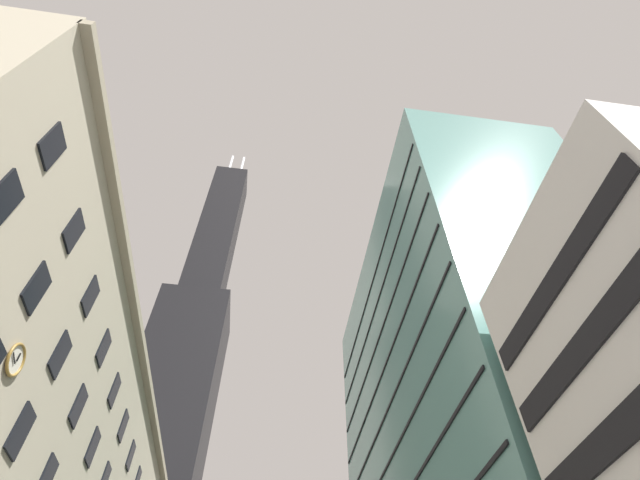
# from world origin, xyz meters

# --- Properties ---
(dark_skyscraper) EXTENTS (27.38, 27.38, 184.74)m
(dark_skyscraper) POSITION_xyz_m (-21.97, 94.01, 55.44)
(dark_skyscraper) COLOR black
(dark_skyscraper) RESTS_ON ground
(glass_office_midrise) EXTENTS (16.03, 37.85, 46.80)m
(glass_office_midrise) POSITION_xyz_m (18.96, 23.63, 23.40)
(glass_office_midrise) COLOR slate
(glass_office_midrise) RESTS_ON ground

